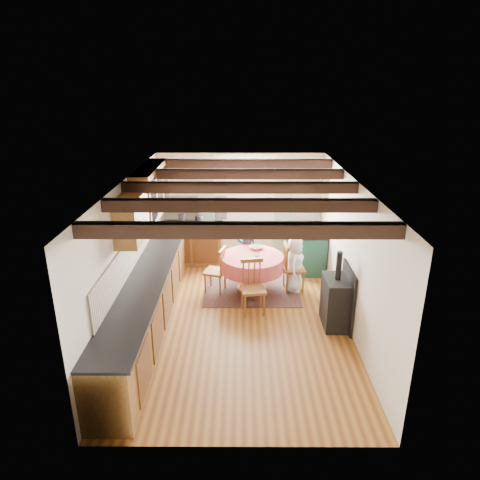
{
  "coord_description": "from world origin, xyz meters",
  "views": [
    {
      "loc": [
        0.03,
        -6.44,
        3.85
      ],
      "look_at": [
        0.0,
        0.8,
        1.15
      ],
      "focal_mm": 32.14,
      "sensor_mm": 36.0,
      "label": 1
    }
  ],
  "objects_px": {
    "dining_table": "(252,273)",
    "cast_iron_stove": "(337,289)",
    "chair_left": "(215,270)",
    "chair_right": "(294,267)",
    "child_far": "(247,249)",
    "aga_range": "(309,250)",
    "child_right": "(295,264)",
    "cup": "(257,257)",
    "chair_near": "(253,288)"
  },
  "relations": [
    {
      "from": "child_far",
      "to": "chair_near",
      "type": "bearing_deg",
      "value": 105.29
    },
    {
      "from": "chair_right",
      "to": "child_far",
      "type": "height_order",
      "value": "child_far"
    },
    {
      "from": "dining_table",
      "to": "cup",
      "type": "relative_size",
      "value": 11.96
    },
    {
      "from": "chair_left",
      "to": "child_right",
      "type": "relative_size",
      "value": 0.83
    },
    {
      "from": "dining_table",
      "to": "child_right",
      "type": "xyz_separation_m",
      "value": [
        0.82,
        0.01,
        0.18
      ]
    },
    {
      "from": "child_far",
      "to": "aga_range",
      "type": "bearing_deg",
      "value": -157.72
    },
    {
      "from": "chair_near",
      "to": "cast_iron_stove",
      "type": "xyz_separation_m",
      "value": [
        1.35,
        -0.41,
        0.18
      ]
    },
    {
      "from": "chair_right",
      "to": "child_right",
      "type": "bearing_deg",
      "value": -173.28
    },
    {
      "from": "chair_near",
      "to": "chair_right",
      "type": "xyz_separation_m",
      "value": [
        0.81,
        0.88,
        -0.0
      ]
    },
    {
      "from": "chair_left",
      "to": "aga_range",
      "type": "distance_m",
      "value": 2.22
    },
    {
      "from": "child_right",
      "to": "cup",
      "type": "relative_size",
      "value": 10.89
    },
    {
      "from": "chair_near",
      "to": "child_far",
      "type": "height_order",
      "value": "child_far"
    },
    {
      "from": "chair_near",
      "to": "child_right",
      "type": "relative_size",
      "value": 0.88
    },
    {
      "from": "chair_left",
      "to": "child_right",
      "type": "distance_m",
      "value": 1.53
    },
    {
      "from": "chair_right",
      "to": "cast_iron_stove",
      "type": "relative_size",
      "value": 0.73
    },
    {
      "from": "dining_table",
      "to": "child_right",
      "type": "distance_m",
      "value": 0.84
    },
    {
      "from": "chair_near",
      "to": "cast_iron_stove",
      "type": "distance_m",
      "value": 1.42
    },
    {
      "from": "chair_right",
      "to": "child_far",
      "type": "relative_size",
      "value": 0.84
    },
    {
      "from": "chair_near",
      "to": "child_far",
      "type": "relative_size",
      "value": 0.85
    },
    {
      "from": "aga_range",
      "to": "child_far",
      "type": "xyz_separation_m",
      "value": [
        -1.33,
        -0.24,
        0.13
      ]
    },
    {
      "from": "chair_left",
      "to": "cup",
      "type": "distance_m",
      "value": 0.86
    },
    {
      "from": "dining_table",
      "to": "chair_near",
      "type": "relative_size",
      "value": 1.25
    },
    {
      "from": "cast_iron_stove",
      "to": "child_right",
      "type": "relative_size",
      "value": 1.2
    },
    {
      "from": "chair_right",
      "to": "cast_iron_stove",
      "type": "height_order",
      "value": "cast_iron_stove"
    },
    {
      "from": "aga_range",
      "to": "chair_near",
      "type": "bearing_deg",
      "value": -123.67
    },
    {
      "from": "chair_left",
      "to": "cast_iron_stove",
      "type": "xyz_separation_m",
      "value": [
        2.06,
        -1.21,
        0.2
      ]
    },
    {
      "from": "chair_right",
      "to": "aga_range",
      "type": "distance_m",
      "value": 1.07
    },
    {
      "from": "cast_iron_stove",
      "to": "chair_right",
      "type": "bearing_deg",
      "value": 112.72
    },
    {
      "from": "dining_table",
      "to": "child_right",
      "type": "height_order",
      "value": "child_right"
    },
    {
      "from": "chair_left",
      "to": "dining_table",
      "type": "bearing_deg",
      "value": 108.6
    },
    {
      "from": "dining_table",
      "to": "aga_range",
      "type": "xyz_separation_m",
      "value": [
        1.24,
        1.02,
        0.08
      ]
    },
    {
      "from": "dining_table",
      "to": "chair_left",
      "type": "bearing_deg",
      "value": -176.94
    },
    {
      "from": "aga_range",
      "to": "cast_iron_stove",
      "type": "bearing_deg",
      "value": -87.23
    },
    {
      "from": "cast_iron_stove",
      "to": "child_far",
      "type": "distance_m",
      "value": 2.49
    },
    {
      "from": "child_right",
      "to": "chair_right",
      "type": "bearing_deg",
      "value": 27.57
    },
    {
      "from": "dining_table",
      "to": "cast_iron_stove",
      "type": "xyz_separation_m",
      "value": [
        1.35,
        -1.25,
        0.29
      ]
    },
    {
      "from": "chair_right",
      "to": "cast_iron_stove",
      "type": "bearing_deg",
      "value": -162.15
    },
    {
      "from": "chair_near",
      "to": "dining_table",
      "type": "bearing_deg",
      "value": 81.55
    },
    {
      "from": "chair_left",
      "to": "chair_right",
      "type": "distance_m",
      "value": 1.52
    },
    {
      "from": "cast_iron_stove",
      "to": "cup",
      "type": "distance_m",
      "value": 1.68
    },
    {
      "from": "chair_left",
      "to": "child_right",
      "type": "xyz_separation_m",
      "value": [
        1.53,
        0.05,
        0.09
      ]
    },
    {
      "from": "child_far",
      "to": "cast_iron_stove",
      "type": "bearing_deg",
      "value": 137.42
    },
    {
      "from": "dining_table",
      "to": "aga_range",
      "type": "distance_m",
      "value": 1.61
    },
    {
      "from": "dining_table",
      "to": "cast_iron_stove",
      "type": "height_order",
      "value": "cast_iron_stove"
    },
    {
      "from": "chair_left",
      "to": "aga_range",
      "type": "relative_size",
      "value": 0.95
    },
    {
      "from": "child_right",
      "to": "chair_left",
      "type": "bearing_deg",
      "value": 107.75
    },
    {
      "from": "chair_near",
      "to": "aga_range",
      "type": "xyz_separation_m",
      "value": [
        1.24,
        1.86,
        -0.04
      ]
    },
    {
      "from": "chair_right",
      "to": "dining_table",
      "type": "bearing_deg",
      "value": 87.88
    },
    {
      "from": "dining_table",
      "to": "cup",
      "type": "bearing_deg",
      "value": -61.59
    },
    {
      "from": "cast_iron_stove",
      "to": "child_far",
      "type": "height_order",
      "value": "cast_iron_stove"
    }
  ]
}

